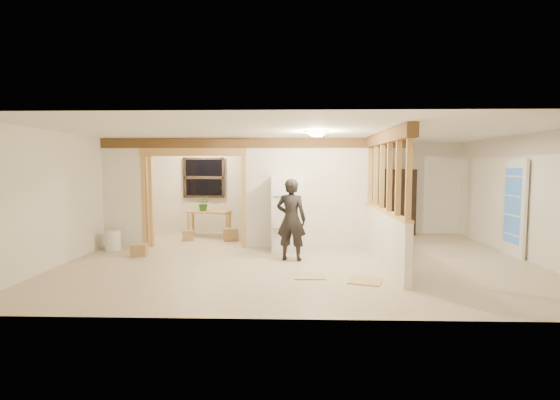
{
  "coord_description": "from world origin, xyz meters",
  "views": [
    {
      "loc": [
        -0.15,
        -8.02,
        1.84
      ],
      "look_at": [
        -0.4,
        0.4,
        1.15
      ],
      "focal_mm": 26.0,
      "sensor_mm": 36.0,
      "label": 1
    }
  ],
  "objects_px": {
    "refrigerator": "(288,213)",
    "shop_vac": "(129,230)",
    "woman": "(291,219)",
    "work_table": "(210,224)",
    "bookshelf": "(398,202)"
  },
  "relations": [
    {
      "from": "refrigerator",
      "to": "shop_vac",
      "type": "height_order",
      "value": "refrigerator"
    },
    {
      "from": "refrigerator",
      "to": "woman",
      "type": "bearing_deg",
      "value": -84.95
    },
    {
      "from": "woman",
      "to": "work_table",
      "type": "bearing_deg",
      "value": -37.91
    },
    {
      "from": "woman",
      "to": "shop_vac",
      "type": "xyz_separation_m",
      "value": [
        -3.99,
        1.82,
        -0.5
      ]
    },
    {
      "from": "woman",
      "to": "bookshelf",
      "type": "bearing_deg",
      "value": -119.84
    },
    {
      "from": "woman",
      "to": "refrigerator",
      "type": "bearing_deg",
      "value": -72.06
    },
    {
      "from": "refrigerator",
      "to": "work_table",
      "type": "distance_m",
      "value": 2.74
    },
    {
      "from": "woman",
      "to": "bookshelf",
      "type": "relative_size",
      "value": 0.91
    },
    {
      "from": "refrigerator",
      "to": "shop_vac",
      "type": "xyz_separation_m",
      "value": [
        -3.91,
        0.89,
        -0.52
      ]
    },
    {
      "from": "refrigerator",
      "to": "shop_vac",
      "type": "relative_size",
      "value": 2.67
    },
    {
      "from": "shop_vac",
      "to": "bookshelf",
      "type": "bearing_deg",
      "value": 10.93
    },
    {
      "from": "refrigerator",
      "to": "woman",
      "type": "xyz_separation_m",
      "value": [
        0.08,
        -0.92,
        -0.02
      ]
    },
    {
      "from": "work_table",
      "to": "shop_vac",
      "type": "distance_m",
      "value": 2.01
    },
    {
      "from": "shop_vac",
      "to": "bookshelf",
      "type": "height_order",
      "value": "bookshelf"
    },
    {
      "from": "shop_vac",
      "to": "bookshelf",
      "type": "distance_m",
      "value": 7.05
    }
  ]
}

